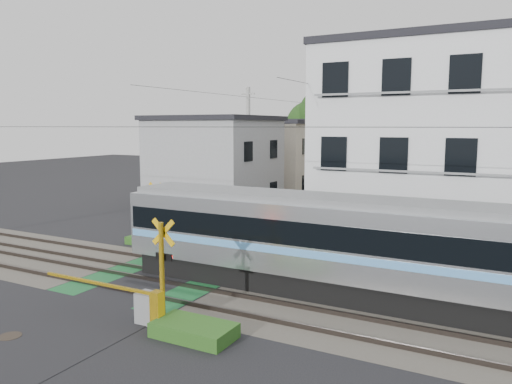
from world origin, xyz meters
The scene contains 13 objects.
ground centered at (0.00, 0.00, 0.00)m, with size 120.00×120.00×0.00m, color black.
track_bed centered at (0.00, 0.00, 0.04)m, with size 120.00×120.00×0.14m.
commuter_train centered at (6.72, 1.20, 1.77)m, with size 16.08×2.54×3.34m.
crossing_signal_near centered at (2.59, -3.65, 0.71)m, with size 4.74×0.65×3.09m.
crossing_signal_far centered at (-2.59, 3.65, 0.71)m, with size 4.74×0.65×3.09m.
apartment_block centered at (8.50, 9.49, 4.66)m, with size 10.20×8.36×9.30m.
houses_row centered at (0.25, 25.92, 3.24)m, with size 22.07×31.35×6.80m.
tree_hill centered at (0.36, 48.23, 5.82)m, with size 40.00×13.00×11.83m.
catenary centered at (6.00, 0.03, 3.70)m, with size 60.00×5.04×7.00m.
utility_poles centered at (-1.05, 23.01, 4.08)m, with size 7.90×42.00×8.00m.
pedestrian centered at (0.03, 31.61, 0.79)m, with size 0.57×0.38×1.57m, color #30353C.
manhole_cover centered at (-0.22, -6.10, 0.01)m, with size 0.61×0.61×0.02m, color #2D261E.
weed_patches centered at (1.76, -0.09, 0.18)m, with size 10.25×8.80×0.40m.
Camera 1 is at (11.66, -14.29, 5.64)m, focal length 35.00 mm.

